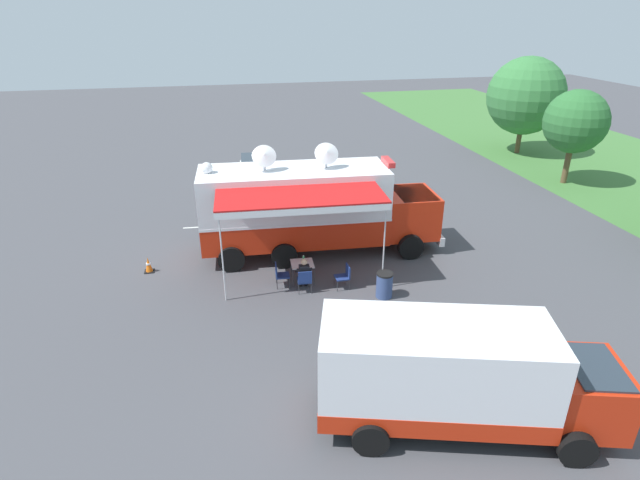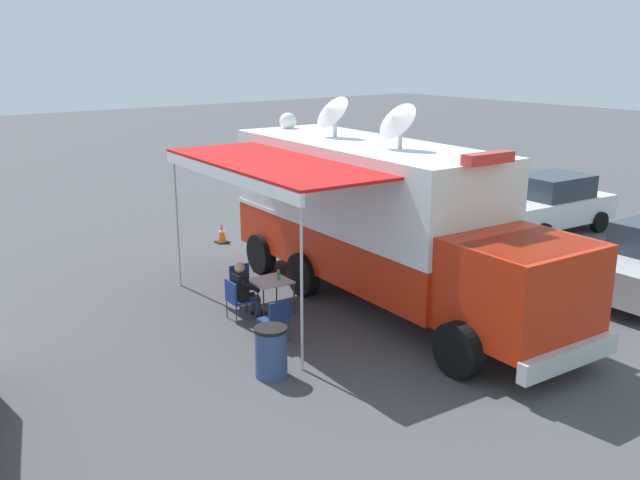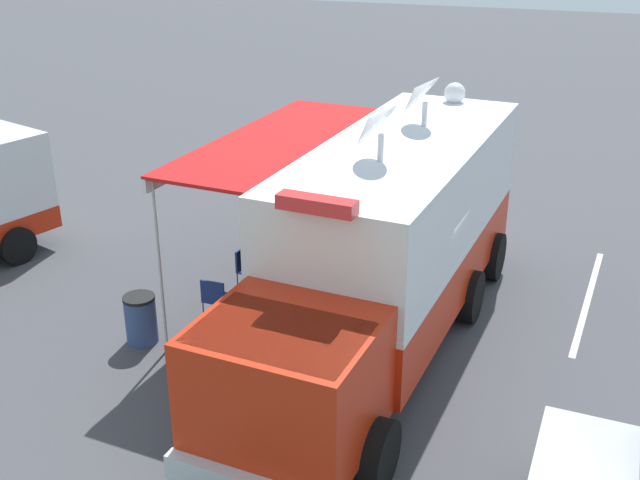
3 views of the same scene
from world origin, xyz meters
TOP-DOWN VIEW (x-y plane):
  - ground_plane at (0.00, 0.00)m, footprint 100.00×100.00m
  - lot_stripe at (-3.37, -2.12)m, footprint 0.44×4.80m
  - command_truck at (0.08, 0.74)m, footprint 5.23×9.63m
  - folding_table at (2.43, -0.16)m, footprint 0.85×0.85m
  - water_bottle at (2.26, -0.08)m, footprint 0.07×0.07m
  - folding_chair_at_table at (3.23, -0.23)m, footprint 0.51×0.51m
  - folding_chair_beside_table at (2.61, -1.00)m, footprint 0.51×0.51m
  - folding_chair_spare_by_truck at (3.20, 1.22)m, footprint 0.48×0.48m
  - seated_responder at (3.04, -0.21)m, footprint 0.68×0.58m
  - trash_bin at (4.10, 2.38)m, footprint 0.57×0.57m
  - traffic_cone at (0.46, -5.66)m, footprint 0.36×0.36m

SIDE VIEW (x-z plane):
  - ground_plane at x=0.00m, z-range 0.00..0.00m
  - lot_stripe at x=-3.37m, z-range 0.00..0.01m
  - traffic_cone at x=0.46m, z-range -0.01..0.57m
  - trash_bin at x=4.10m, z-range 0.00..0.91m
  - folding_chair_at_table at x=3.23m, z-range 0.08..0.95m
  - folding_chair_beside_table at x=2.61m, z-range 0.08..0.95m
  - folding_chair_spare_by_truck at x=3.20m, z-range 0.08..0.95m
  - seated_responder at x=3.04m, z-range 0.03..1.28m
  - folding_table at x=2.43m, z-range 0.31..1.04m
  - water_bottle at x=2.26m, z-range 0.72..0.95m
  - command_truck at x=0.08m, z-range -0.32..4.21m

